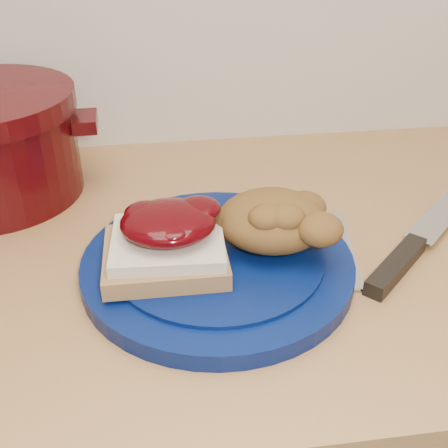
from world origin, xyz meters
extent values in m
cylinder|color=#051347|center=(0.01, 1.43, 0.91)|extent=(0.33, 0.33, 0.02)
cube|color=olive|center=(-0.04, 1.42, 0.93)|extent=(0.13, 0.11, 0.02)
cube|color=beige|center=(-0.04, 1.43, 0.95)|extent=(0.12, 0.11, 0.01)
ellipsoid|color=#320104|center=(-0.04, 1.43, 0.97)|extent=(0.11, 0.10, 0.03)
ellipsoid|color=brown|center=(0.07, 1.45, 0.95)|extent=(0.13, 0.12, 0.06)
cube|color=black|center=(0.21, 1.41, 0.91)|extent=(0.10, 0.10, 0.02)
cube|color=silver|center=(0.32, 1.52, 0.91)|extent=(0.17, 0.16, 0.00)
cube|color=silver|center=(0.17, 1.46, 0.90)|extent=(0.04, 0.16, 0.00)
cube|color=#340507|center=(-0.14, 1.66, 1.00)|extent=(0.03, 0.06, 0.02)
camera|label=1|loc=(-0.05, 0.94, 1.28)|focal=45.00mm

